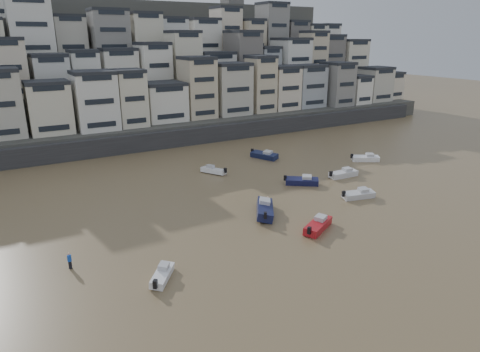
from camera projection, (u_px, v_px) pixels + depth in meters
ground at (375, 350)px, 31.42m from camera, size 400.00×400.00×0.00m
harbor_wall at (173, 138)px, 89.08m from camera, size 140.00×3.00×3.50m
hillside at (134, 69)px, 120.57m from camera, size 141.04×66.00×50.00m
boat_d at (343, 173)px, 69.84m from camera, size 5.57×2.00×1.50m
boat_g at (366, 157)px, 78.69m from camera, size 5.50×4.28×1.46m
boat_h at (214, 170)px, 71.70m from camera, size 3.83×4.98×1.32m
boat_b at (359, 194)px, 60.63m from camera, size 5.41×2.77×1.41m
boat_i at (264, 154)px, 80.37m from camera, size 4.06×6.13×1.60m
boat_e at (302, 180)px, 66.19m from camera, size 5.50×4.73×1.50m
boat_a at (318, 224)px, 50.75m from camera, size 5.92×4.38×1.56m
boat_j at (162, 274)px, 40.39m from camera, size 3.85×4.44×1.22m
boat_c at (265, 208)px, 55.03m from camera, size 5.44×6.84×1.83m
person_blue at (70, 261)px, 42.18m from camera, size 0.44×0.44×1.74m
person_pink at (268, 202)px, 56.98m from camera, size 0.44×0.44×1.74m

